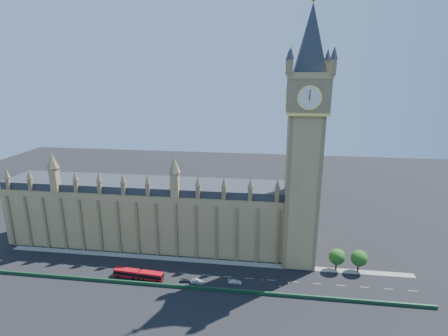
# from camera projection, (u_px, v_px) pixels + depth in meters

# --- Properties ---
(ground) EXTENTS (400.00, 400.00, 0.00)m
(ground) POSITION_uv_depth(u_px,v_px,m) (195.00, 274.00, 128.86)
(ground) COLOR black
(ground) RESTS_ON ground
(palace_westminster) EXTENTS (120.00, 20.00, 28.00)m
(palace_westminster) POSITION_uv_depth(u_px,v_px,m) (148.00, 213.00, 149.38)
(palace_westminster) COLOR #A88A51
(palace_westminster) RESTS_ON ground
(elizabeth_tower) EXTENTS (20.59, 20.59, 105.00)m
(elizabeth_tower) POSITION_uv_depth(u_px,v_px,m) (306.00, 124.00, 122.75)
(elizabeth_tower) COLOR #A88A51
(elizabeth_tower) RESTS_ON ground
(bridge_parapet) EXTENTS (160.00, 0.60, 1.20)m
(bridge_parapet) POSITION_uv_depth(u_px,v_px,m) (189.00, 287.00, 120.10)
(bridge_parapet) COLOR #1E4C2D
(bridge_parapet) RESTS_ON ground
(kerb_north) EXTENTS (160.00, 3.00, 0.16)m
(kerb_north) POSITION_uv_depth(u_px,v_px,m) (200.00, 261.00, 137.91)
(kerb_north) COLOR gray
(kerb_north) RESTS_ON ground
(tree_east_near) EXTENTS (6.00, 6.00, 8.50)m
(tree_east_near) POSITION_uv_depth(u_px,v_px,m) (337.00, 256.00, 130.27)
(tree_east_near) COLOR #382619
(tree_east_near) RESTS_ON ground
(tree_east_far) EXTENTS (6.00, 6.00, 8.50)m
(tree_east_far) POSITION_uv_depth(u_px,v_px,m) (360.00, 258.00, 129.24)
(tree_east_far) COLOR #382619
(tree_east_far) RESTS_ON ground
(red_bus) EXTENTS (18.60, 4.21, 3.14)m
(red_bus) POSITION_uv_depth(u_px,v_px,m) (139.00, 274.00, 125.79)
(red_bus) COLOR red
(red_bus) RESTS_ON ground
(car_grey) EXTENTS (4.55, 2.32, 1.48)m
(car_grey) POSITION_uv_depth(u_px,v_px,m) (187.00, 280.00, 124.22)
(car_grey) COLOR #3C3E44
(car_grey) RESTS_ON ground
(car_silver) EXTENTS (4.93, 2.26, 1.57)m
(car_silver) POSITION_uv_depth(u_px,v_px,m) (197.00, 282.00, 122.95)
(car_silver) COLOR #A0A4A7
(car_silver) RESTS_ON ground
(car_white) EXTENTS (4.88, 2.09, 1.40)m
(car_white) POSITION_uv_depth(u_px,v_px,m) (235.00, 282.00, 123.03)
(car_white) COLOR silver
(car_white) RESTS_ON ground
(cone_a) EXTENTS (0.50, 0.50, 0.70)m
(cone_a) POSITION_uv_depth(u_px,v_px,m) (280.00, 286.00, 121.04)
(cone_a) COLOR black
(cone_a) RESTS_ON ground
(cone_b) EXTENTS (0.48, 0.48, 0.62)m
(cone_b) POSITION_uv_depth(u_px,v_px,m) (232.00, 281.00, 124.36)
(cone_b) COLOR black
(cone_b) RESTS_ON ground
(cone_c) EXTENTS (0.54, 0.54, 0.79)m
(cone_c) POSITION_uv_depth(u_px,v_px,m) (289.00, 283.00, 122.75)
(cone_c) COLOR black
(cone_c) RESTS_ON ground
(cone_d) EXTENTS (0.59, 0.59, 0.74)m
(cone_d) POSITION_uv_depth(u_px,v_px,m) (262.00, 280.00, 124.61)
(cone_d) COLOR black
(cone_d) RESTS_ON ground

